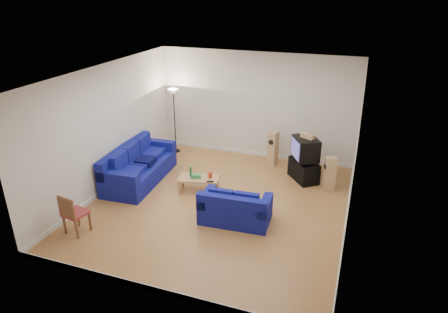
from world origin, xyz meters
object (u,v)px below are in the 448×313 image
(sofa_loveseat, at_px, (235,210))
(tv_stand, at_px, (304,170))
(coffee_table, at_px, (199,180))
(sofa_three_seat, at_px, (138,168))
(television, at_px, (305,148))

(sofa_loveseat, distance_m, tv_stand, 2.88)
(coffee_table, bearing_deg, sofa_three_seat, 179.59)
(coffee_table, height_order, television, television)
(sofa_loveseat, relative_size, tv_stand, 1.76)
(tv_stand, bearing_deg, sofa_three_seat, -107.84)
(sofa_three_seat, height_order, television, television)
(sofa_three_seat, relative_size, tv_stand, 2.83)
(sofa_three_seat, xyz_separation_m, tv_stand, (4.26, 1.54, -0.08))
(television, bearing_deg, sofa_loveseat, -51.67)
(sofa_three_seat, distance_m, tv_stand, 4.53)
(sofa_three_seat, relative_size, coffee_table, 2.32)
(coffee_table, bearing_deg, television, 31.46)
(sofa_loveseat, xyz_separation_m, tv_stand, (1.12, 2.65, -0.02))
(sofa_three_seat, xyz_separation_m, coffee_table, (1.80, -0.01, -0.04))
(sofa_loveseat, bearing_deg, sofa_three_seat, 157.14)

